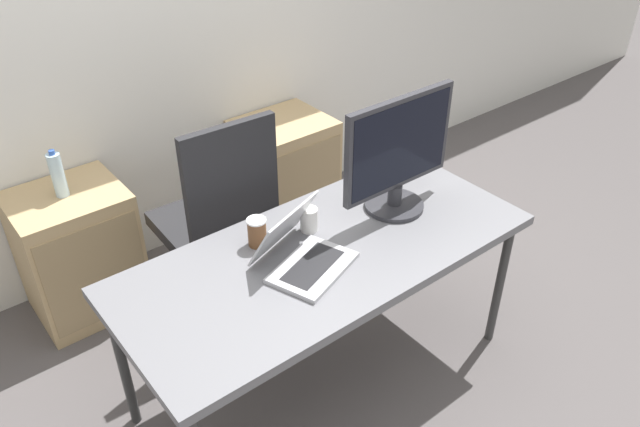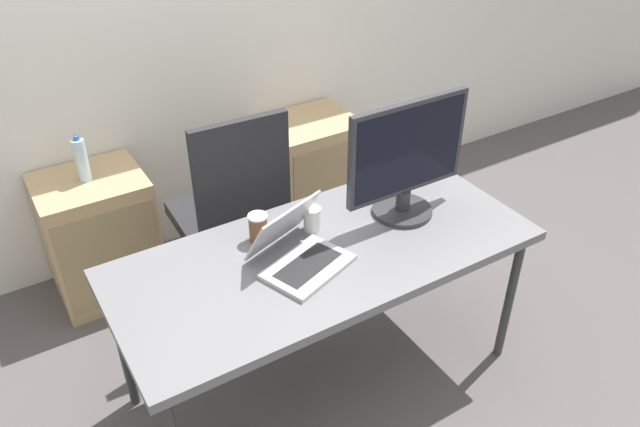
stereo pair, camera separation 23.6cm
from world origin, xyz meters
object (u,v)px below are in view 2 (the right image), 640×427
at_px(coffee_cup_brown, 258,228).
at_px(cabinet_left, 100,236).
at_px(laptop_center, 299,252).
at_px(monitor, 407,160).
at_px(office_chair, 233,231).
at_px(water_bottle, 82,160).
at_px(coffee_cup_white, 312,219).
at_px(cabinet_right, 310,171).

bearing_deg(coffee_cup_brown, cabinet_left, 115.76).
bearing_deg(laptop_center, cabinet_left, 114.36).
xyz_separation_m(monitor, coffee_cup_brown, (-0.61, 0.14, -0.19)).
xyz_separation_m(office_chair, water_bottle, (-0.55, 0.41, 0.36)).
distance_m(office_chair, cabinet_left, 0.69).
bearing_deg(coffee_cup_white, water_bottle, 124.21).
bearing_deg(monitor, water_bottle, 134.43).
relative_size(water_bottle, laptop_center, 0.56).
xyz_separation_m(laptop_center, coffee_cup_white, (0.15, 0.16, 0.00)).
bearing_deg(water_bottle, coffee_cup_brown, -64.29).
distance_m(cabinet_left, coffee_cup_white, 1.26).
bearing_deg(cabinet_right, coffee_cup_brown, -130.35).
relative_size(laptop_center, coffee_cup_brown, 3.53).
relative_size(cabinet_right, water_bottle, 2.85).
xyz_separation_m(cabinet_left, cabinet_right, (1.24, 0.00, 0.00)).
relative_size(monitor, coffee_cup_brown, 4.71).
distance_m(cabinet_left, water_bottle, 0.44).
bearing_deg(cabinet_right, office_chair, -149.20).
bearing_deg(cabinet_right, cabinet_left, 180.00).
xyz_separation_m(cabinet_left, water_bottle, (-0.00, 0.00, 0.44)).
height_order(cabinet_left, water_bottle, water_bottle).
bearing_deg(office_chair, cabinet_right, 30.80).
distance_m(office_chair, coffee_cup_white, 0.68).
xyz_separation_m(laptop_center, monitor, (0.54, 0.06, 0.21)).
bearing_deg(cabinet_left, monitor, -45.51).
height_order(cabinet_left, cabinet_right, same).
distance_m(cabinet_left, cabinet_right, 1.24).
xyz_separation_m(cabinet_left, monitor, (1.05, -1.07, 0.64)).
distance_m(cabinet_right, water_bottle, 1.32).
bearing_deg(office_chair, water_bottle, 143.07).
distance_m(office_chair, coffee_cup_brown, 0.65).
bearing_deg(coffee_cup_white, monitor, -13.66).
relative_size(water_bottle, coffee_cup_white, 2.29).
distance_m(cabinet_left, monitor, 1.64).
bearing_deg(water_bottle, office_chair, -36.93).
xyz_separation_m(office_chair, coffee_cup_brown, (-0.10, -0.52, 0.37)).
distance_m(cabinet_left, coffee_cup_brown, 1.13).
height_order(laptop_center, coffee_cup_white, laptop_center).
bearing_deg(monitor, office_chair, 127.29).
height_order(cabinet_left, laptop_center, laptop_center).
height_order(office_chair, laptop_center, office_chair).
height_order(water_bottle, coffee_cup_brown, water_bottle).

